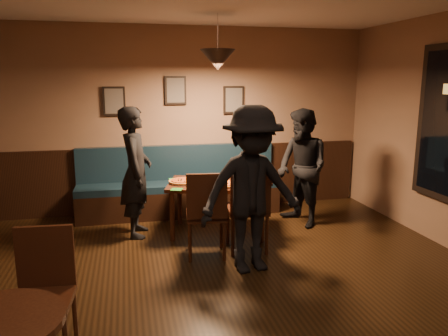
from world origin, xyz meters
name	(u,v)px	position (x,y,z in m)	size (l,w,h in m)	color
floor	(229,330)	(0.00, 0.00, 0.00)	(7.00, 7.00, 0.00)	black
wall_back	(176,120)	(0.00, 3.50, 1.40)	(6.00, 6.00, 0.00)	#8C704F
wainscot	(177,178)	(0.00, 3.47, 0.50)	(5.88, 0.06, 1.00)	black
booth_bench	(180,182)	(0.00, 3.20, 0.50)	(3.00, 0.60, 1.00)	#0F232D
picture_left	(114,101)	(-0.90, 3.47, 1.70)	(0.32, 0.04, 0.42)	black
picture_center	(175,90)	(0.00, 3.47, 1.85)	(0.32, 0.04, 0.42)	black
picture_right	(234,100)	(0.90, 3.47, 1.70)	(0.32, 0.04, 0.42)	black
pendant_lamp	(218,60)	(0.40, 2.28, 2.25)	(0.44, 0.44, 0.25)	black
dining_table	(218,208)	(0.40, 2.28, 0.34)	(1.28, 0.82, 0.69)	black
chair_near_left	(206,213)	(0.11, 1.57, 0.51)	(0.45, 0.45, 1.01)	black
chair_near_right	(247,207)	(0.61, 1.64, 0.53)	(0.47, 0.47, 1.05)	black
diner_left	(136,172)	(-0.65, 2.44, 0.84)	(0.61, 0.40, 1.68)	black
diner_right	(302,168)	(1.60, 2.35, 0.81)	(0.79, 0.62, 1.63)	black
diner_front	(252,190)	(0.50, 1.08, 0.88)	(1.14, 0.65, 1.76)	black
pizza_a	(183,181)	(-0.05, 2.36, 0.71)	(0.37, 0.37, 0.04)	orange
pizza_b	(226,184)	(0.46, 2.09, 0.71)	(0.36, 0.36, 0.04)	orange
pizza_c	(250,177)	(0.86, 2.41, 0.71)	(0.32, 0.32, 0.04)	orange
soda_glass	(270,180)	(1.00, 1.96, 0.76)	(0.07, 0.07, 0.15)	black
tabasco_bottle	(256,177)	(0.89, 2.21, 0.75)	(0.03, 0.03, 0.13)	maroon
napkin_a	(175,179)	(-0.14, 2.57, 0.69)	(0.15, 0.15, 0.01)	#217C34
napkin_b	(177,189)	(-0.18, 2.03, 0.69)	(0.13, 0.13, 0.01)	#1E711E
cutlery_set	(223,189)	(0.38, 1.93, 0.69)	(0.02, 0.21, 0.00)	silver
cafe_chair_far	(42,298)	(-1.39, -0.04, 0.48)	(0.42, 0.42, 0.95)	black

